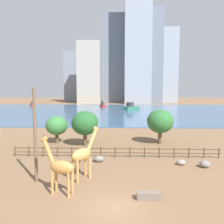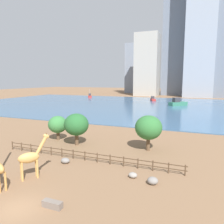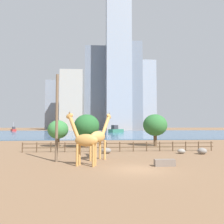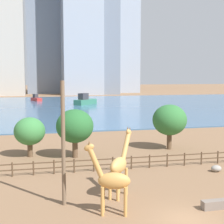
{
  "view_description": "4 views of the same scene",
  "coord_description": "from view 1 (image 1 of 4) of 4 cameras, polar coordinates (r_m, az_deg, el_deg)",
  "views": [
    {
      "loc": [
        0.34,
        -14.93,
        8.3
      ],
      "look_at": [
        -1.19,
        32.63,
        3.81
      ],
      "focal_mm": 35.0,
      "sensor_mm": 36.0,
      "label": 1
    },
    {
      "loc": [
        13.75,
        -12.92,
        10.81
      ],
      "look_at": [
        -1.32,
        24.95,
        4.82
      ],
      "focal_mm": 35.0,
      "sensor_mm": 36.0,
      "label": 2
    },
    {
      "loc": [
        -3.41,
        -17.67,
        3.6
      ],
      "look_at": [
        -0.65,
        19.12,
        5.8
      ],
      "focal_mm": 35.0,
      "sensor_mm": 36.0,
      "label": 3
    },
    {
      "loc": [
        -9.2,
        -19.02,
        9.08
      ],
      "look_at": [
        1.69,
        28.11,
        3.77
      ],
      "focal_mm": 55.0,
      "sensor_mm": 36.0,
      "label": 4
    }
  ],
  "objects": [
    {
      "name": "skyline_block_right",
      "position": [
        158.04,
        6.73,
        20.57
      ],
      "size": [
        17.53,
        15.6,
        99.54
      ],
      "primitive_type": "cube",
      "color": "#939EAD",
      "rests_on": "ground"
    },
    {
      "name": "skyline_block_left",
      "position": [
        168.85,
        0.84,
        13.44
      ],
      "size": [
        17.93,
        15.91,
        63.88
      ],
      "primitive_type": "cube",
      "color": "slate",
      "rests_on": "ground"
    },
    {
      "name": "giraffe_tall",
      "position": [
        21.18,
        -7.57,
        -10.85
      ],
      "size": [
        2.69,
        3.19,
        5.01
      ],
      "rotation": [
        0.0,
        0.0,
        0.91
      ],
      "color": "tan",
      "rests_on": "ground"
    },
    {
      "name": "skyline_block_central",
      "position": [
        187.16,
        -9.48,
        8.96
      ],
      "size": [
        16.27,
        15.59,
        40.33
      ],
      "primitive_type": "cube",
      "color": "gray",
      "rests_on": "ground"
    },
    {
      "name": "boat_sailboat",
      "position": [
        131.34,
        -20.06,
        1.9
      ],
      "size": [
        4.58,
        5.89,
        5.07
      ],
      "rotation": [
        0.0,
        0.0,
        2.1
      ],
      "color": "#B22D28",
      "rests_on": "harbor_water"
    },
    {
      "name": "skyline_tower_needle",
      "position": [
        157.24,
        10.6,
        13.84
      ],
      "size": [
        12.02,
        14.19,
        63.28
      ],
      "primitive_type": "cube",
      "color": "slate",
      "rests_on": "ground"
    },
    {
      "name": "tree_left_large",
      "position": [
        36.13,
        -14.28,
        -3.49
      ],
      "size": [
        3.42,
        3.42,
        4.39
      ],
      "color": "brown",
      "rests_on": "ground"
    },
    {
      "name": "utility_pole",
      "position": [
        21.04,
        -19.44,
        -5.79
      ],
      "size": [
        0.28,
        0.28,
        8.67
      ],
      "primitive_type": "cylinder",
      "color": "brown",
      "rests_on": "ground"
    },
    {
      "name": "boat_ferry",
      "position": [
        114.82,
        -2.41,
        1.73
      ],
      "size": [
        3.82,
        5.56,
        2.31
      ],
      "rotation": [
        0.0,
        0.0,
        5.12
      ],
      "color": "#B22D28",
      "rests_on": "harbor_water"
    },
    {
      "name": "skyline_tower_short",
      "position": [
        154.9,
        -5.89,
        10.04
      ],
      "size": [
        15.59,
        14.65,
        41.83
      ],
      "primitive_type": "cube",
      "color": "#ADA89E",
      "rests_on": "ground"
    },
    {
      "name": "boulder_small",
      "position": [
        26.57,
        23.06,
        -12.37
      ],
      "size": [
        1.13,
        1.04,
        0.78
      ],
      "primitive_type": "ellipsoid",
      "color": "gray",
      "rests_on": "ground"
    },
    {
      "name": "harbor_water",
      "position": [
        92.3,
        1.62,
        0.29
      ],
      "size": [
        180.0,
        86.0,
        0.2
      ],
      "primitive_type": "cube",
      "color": "#3D6084",
      "rests_on": "ground"
    },
    {
      "name": "ground_plane",
      "position": [
        95.3,
        1.63,
        0.39
      ],
      "size": [
        400.0,
        400.0,
        0.0
      ],
      "primitive_type": "plane",
      "color": "brown"
    },
    {
      "name": "boulder_near_fence",
      "position": [
        26.46,
        -3.47,
        -12.09
      ],
      "size": [
        1.2,
        0.95,
        0.71
      ],
      "primitive_type": "ellipsoid",
      "color": "gray",
      "rests_on": "ground"
    },
    {
      "name": "skyline_tower_glass",
      "position": [
        169.05,
        13.87,
        11.55
      ],
      "size": [
        16.3,
        10.76,
        53.75
      ],
      "primitive_type": "cube",
      "color": "#939EAD",
      "rests_on": "ground"
    },
    {
      "name": "boat_tug",
      "position": [
        96.6,
        5.05,
        1.25
      ],
      "size": [
        7.47,
        7.4,
        3.4
      ],
      "rotation": [
        0.0,
        0.0,
        0.78
      ],
      "color": "#337259",
      "rests_on": "harbor_water"
    },
    {
      "name": "tree_center_broad",
      "position": [
        35.35,
        12.48,
        -2.42
      ],
      "size": [
        4.15,
        4.15,
        5.47
      ],
      "color": "brown",
      "rests_on": "ground"
    },
    {
      "name": "feeding_trough",
      "position": [
        18.19,
        9.53,
        -20.78
      ],
      "size": [
        1.8,
        0.6,
        0.6
      ],
      "primitive_type": "cube",
      "color": "#72665B",
      "rests_on": "ground"
    },
    {
      "name": "boulder_by_pole",
      "position": [
        26.51,
        17.62,
        -12.43
      ],
      "size": [
        0.99,
        0.81,
        0.61
      ],
      "primitive_type": "ellipsoid",
      "color": "gray",
      "rests_on": "ground"
    },
    {
      "name": "tree_right_tall",
      "position": [
        33.51,
        -7.09,
        -2.94
      ],
      "size": [
        4.07,
        4.07,
        5.33
      ],
      "color": "brown",
      "rests_on": "ground"
    },
    {
      "name": "enclosure_fence",
      "position": [
        27.98,
        0.99,
        -10.27
      ],
      "size": [
        26.12,
        0.14,
        1.3
      ],
      "color": "#4C3826",
      "rests_on": "ground"
    },
    {
      "name": "giraffe_companion",
      "position": [
        18.53,
        -13.46,
        -13.77
      ],
      "size": [
        3.11,
        1.44,
        4.85
      ],
      "rotation": [
        0.0,
        0.0,
        2.85
      ],
      "color": "#C18C47",
      "rests_on": "ground"
    }
  ]
}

